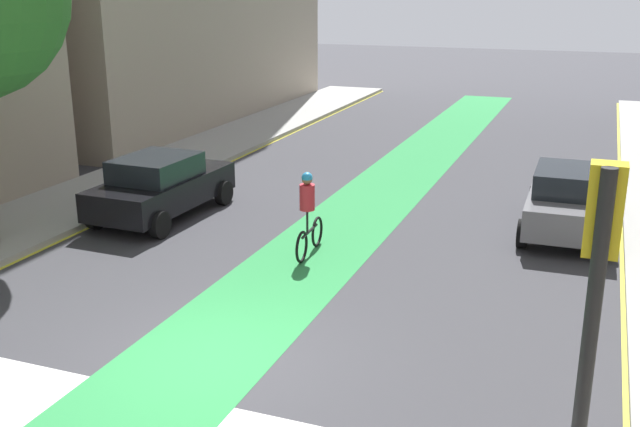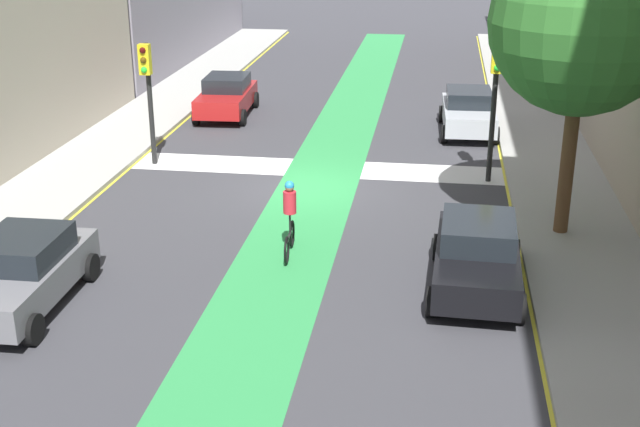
{
  "view_description": "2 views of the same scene",
  "coord_description": "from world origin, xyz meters",
  "px_view_note": "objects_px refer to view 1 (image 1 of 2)",
  "views": [
    {
      "loc": [
        5.2,
        -9.09,
        5.59
      ],
      "look_at": [
        0.1,
        4.37,
        1.14
      ],
      "focal_mm": 41.74,
      "sensor_mm": 36.0,
      "label": 1
    },
    {
      "loc": [
        -3.79,
        23.47,
        8.27
      ],
      "look_at": [
        -1.1,
        4.87,
        1.09
      ],
      "focal_mm": 46.99,
      "sensor_mm": 36.0,
      "label": 2
    }
  ],
  "objects_px": {
    "traffic_signal_near_right": "(597,278)",
    "car_black_left_far": "(161,186)",
    "cyclist_in_lane": "(308,212)",
    "car_grey_right_far": "(570,200)"
  },
  "relations": [
    {
      "from": "traffic_signal_near_right",
      "to": "car_black_left_far",
      "type": "bearing_deg",
      "value": 142.51
    },
    {
      "from": "car_black_left_far",
      "to": "cyclist_in_lane",
      "type": "xyz_separation_m",
      "value": [
        4.45,
        -1.3,
        0.17
      ]
    },
    {
      "from": "traffic_signal_near_right",
      "to": "car_black_left_far",
      "type": "xyz_separation_m",
      "value": [
        -10.15,
        7.79,
        -1.97
      ]
    },
    {
      "from": "traffic_signal_near_right",
      "to": "car_grey_right_far",
      "type": "relative_size",
      "value": 0.93
    },
    {
      "from": "car_black_left_far",
      "to": "car_grey_right_far",
      "type": "bearing_deg",
      "value": 13.48
    },
    {
      "from": "traffic_signal_near_right",
      "to": "car_grey_right_far",
      "type": "distance_m",
      "value": 10.29
    },
    {
      "from": "traffic_signal_near_right",
      "to": "car_black_left_far",
      "type": "distance_m",
      "value": 12.94
    },
    {
      "from": "traffic_signal_near_right",
      "to": "car_grey_right_far",
      "type": "bearing_deg",
      "value": 93.3
    },
    {
      "from": "traffic_signal_near_right",
      "to": "cyclist_in_lane",
      "type": "height_order",
      "value": "traffic_signal_near_right"
    },
    {
      "from": "traffic_signal_near_right",
      "to": "car_grey_right_far",
      "type": "height_order",
      "value": "traffic_signal_near_right"
    }
  ]
}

